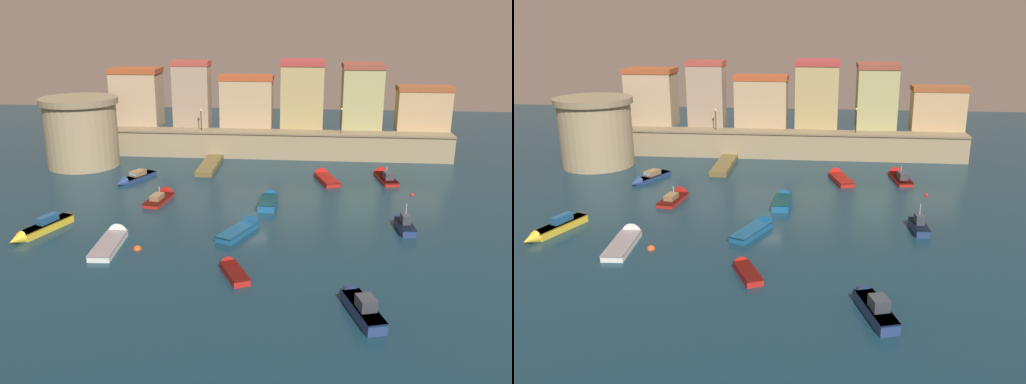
% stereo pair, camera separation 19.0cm
% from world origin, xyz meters
% --- Properties ---
extents(ground_plane, '(134.50, 134.50, 0.00)m').
position_xyz_m(ground_plane, '(0.00, 0.00, 0.00)').
color(ground_plane, '#112D3D').
extents(quay_wall, '(49.87, 3.38, 3.76)m').
position_xyz_m(quay_wall, '(0.00, 23.96, 1.89)').
color(quay_wall, '#9E8966').
rests_on(quay_wall, ground).
extents(old_town_backdrop, '(48.86, 6.13, 9.70)m').
position_xyz_m(old_town_backdrop, '(0.23, 27.87, 7.90)').
color(old_town_backdrop, tan).
rests_on(old_town_backdrop, ground).
extents(fortress_tower, '(10.08, 10.08, 9.09)m').
position_xyz_m(fortress_tower, '(-24.68, 17.10, 4.60)').
color(fortress_tower, '#9E8966').
rests_on(fortress_tower, ground).
extents(pier_dock, '(2.21, 9.58, 0.70)m').
position_xyz_m(pier_dock, '(-7.70, 17.62, 0.31)').
color(pier_dock, brown).
rests_on(pier_dock, ground).
extents(quay_lamp_0, '(0.32, 0.32, 2.96)m').
position_xyz_m(quay_lamp_0, '(-9.96, 23.96, 5.77)').
color(quay_lamp_0, black).
rests_on(quay_lamp_0, quay_wall).
extents(quay_lamp_1, '(0.32, 0.32, 3.41)m').
position_xyz_m(quay_lamp_1, '(9.66, 23.96, 6.03)').
color(quay_lamp_1, black).
rests_on(quay_lamp_1, quay_wall).
extents(moored_boat_0, '(1.90, 5.40, 1.65)m').
position_xyz_m(moored_boat_0, '(1.17, 3.62, 0.43)').
color(moored_boat_0, '#195689').
rests_on(moored_boat_0, ground).
extents(moored_boat_1, '(3.65, 7.13, 1.66)m').
position_xyz_m(moored_boat_1, '(-19.18, -6.73, 0.47)').
color(moored_boat_1, gold).
rests_on(moored_boat_1, ground).
extents(moored_boat_2, '(3.46, 6.72, 1.66)m').
position_xyz_m(moored_boat_2, '(7.23, 13.67, 0.30)').
color(moored_boat_2, red).
rests_on(moored_boat_2, ground).
extents(moored_boat_3, '(2.24, 7.36, 1.76)m').
position_xyz_m(moored_boat_3, '(-11.77, -8.17, 0.31)').
color(moored_boat_3, white).
rests_on(moored_boat_3, ground).
extents(moored_boat_4, '(3.06, 6.27, 1.89)m').
position_xyz_m(moored_boat_4, '(8.91, -18.21, 0.56)').
color(moored_boat_4, navy).
rests_on(moored_boat_4, ground).
extents(moored_boat_5, '(3.92, 6.44, 1.52)m').
position_xyz_m(moored_boat_5, '(-15.93, 10.55, 0.34)').
color(moored_boat_5, navy).
rests_on(moored_boat_5, ground).
extents(moored_boat_6, '(1.55, 4.86, 2.83)m').
position_xyz_m(moored_boat_6, '(14.34, -2.26, 0.50)').
color(moored_boat_6, navy).
rests_on(moored_boat_6, ground).
extents(moored_boat_7, '(2.54, 7.06, 2.38)m').
position_xyz_m(moored_boat_7, '(14.64, 14.69, 0.34)').
color(moored_boat_7, red).
rests_on(moored_boat_7, ground).
extents(moored_boat_8, '(3.21, 4.86, 1.23)m').
position_xyz_m(moored_boat_8, '(-0.51, -13.12, 0.32)').
color(moored_boat_8, red).
rests_on(moored_boat_8, ground).
extents(moored_boat_9, '(2.56, 6.04, 2.29)m').
position_xyz_m(moored_boat_9, '(-10.54, 4.18, 0.29)').
color(moored_boat_9, red).
rests_on(moored_boat_9, ground).
extents(moored_boat_10, '(4.06, 6.57, 1.55)m').
position_xyz_m(moored_boat_10, '(-0.56, -4.23, 0.31)').
color(moored_boat_10, '#195689').
rests_on(moored_boat_10, ground).
extents(mooring_buoy_0, '(0.69, 0.69, 0.69)m').
position_xyz_m(mooring_buoy_0, '(-9.18, -9.46, 0.00)').
color(mooring_buoy_0, '#EA4C19').
rests_on(mooring_buoy_0, ground).
extents(mooring_buoy_1, '(0.44, 0.44, 0.44)m').
position_xyz_m(mooring_buoy_1, '(16.95, 8.07, 0.00)').
color(mooring_buoy_1, red).
rests_on(mooring_buoy_1, ground).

